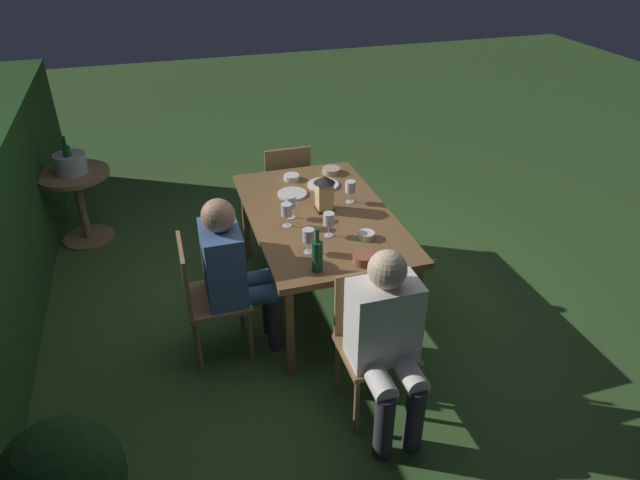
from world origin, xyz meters
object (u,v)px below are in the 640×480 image
green_bottle_on_table (317,255)px  wine_glass_e (287,211)px  bowl_salad (292,177)px  ice_bucket (70,162)px  person_in_blue (234,270)px  bowl_bread (366,235)px  wine_glass_c (329,220)px  wine_glass_d (350,188)px  plate_a (323,185)px  bowl_dip (331,170)px  dining_table (320,220)px  person_in_cream (387,338)px  chair_head_near (373,336)px  chair_side_right_a (206,294)px  chair_head_far (286,184)px  wine_glass_b (309,237)px  side_table (79,195)px  lantern_centerpiece (324,191)px  wine_glass_a (291,203)px  plate_b (292,194)px  bowl_olives (363,258)px

green_bottle_on_table → wine_glass_e: size_ratio=1.72×
green_bottle_on_table → wine_glass_e: (0.58, 0.05, 0.01)m
bowl_salad → ice_bucket: 1.92m
person_in_blue → bowl_bread: person_in_blue is taller
wine_glass_c → wine_glass_d: 0.51m
plate_a → bowl_dip: size_ratio=1.68×
dining_table → person_in_cream: bearing=180.0°
chair_head_near → person_in_blue: bearing=44.7°
chair_side_right_a → chair_head_far: same height
green_bottle_on_table → plate_a: size_ratio=1.18×
wine_glass_b → plate_a: 0.99m
chair_head_near → bowl_bread: size_ratio=7.82×
green_bottle_on_table → side_table: green_bottle_on_table is taller
lantern_centerpiece → side_table: bearing=52.2°
wine_glass_c → wine_glass_e: (0.21, 0.24, 0.00)m
bowl_bread → side_table: (1.88, 1.97, -0.32)m
person_in_cream → chair_head_near: bearing=-0.0°
chair_head_near → bowl_salad: size_ratio=6.84×
dining_table → lantern_centerpiece: (0.05, -0.05, 0.20)m
lantern_centerpiece → wine_glass_c: bearing=167.5°
person_in_cream → side_table: size_ratio=1.73×
person_in_cream → bowl_salad: (1.88, 0.05, 0.13)m
chair_head_near → plate_a: (1.50, -0.16, 0.27)m
bowl_dip → side_table: 2.25m
wine_glass_e → wine_glass_a: bearing=-28.1°
wine_glass_e → wine_glass_c: bearing=-131.1°
chair_head_near → lantern_centerpiece: lantern_centerpiece is taller
person_in_blue → bowl_salad: bearing=-33.1°
ice_bucket → bowl_salad: bearing=-116.3°
chair_head_near → ice_bucket: ice_bucket is taller
chair_side_right_a → plate_a: size_ratio=3.53×
dining_table → green_bottle_on_table: (-0.68, 0.22, 0.16)m
lantern_centerpiece → wine_glass_a: bearing=100.6°
chair_head_near → wine_glass_d: wine_glass_d is taller
dining_table → chair_head_far: size_ratio=1.89×
wine_glass_a → bowl_bread: (-0.42, -0.41, -0.09)m
person_in_cream → plate_a: person_in_cream is taller
chair_head_far → plate_b: chair_head_far is taller
ice_bucket → plate_a: bearing=-118.1°
chair_side_right_a → chair_head_near: (-0.70, -0.89, 0.00)m
person_in_blue → bowl_olives: person_in_blue is taller
plate_b → chair_head_far: bearing=-9.2°
bowl_bread → side_table: size_ratio=0.17×
bowl_bread → bowl_dip: (1.06, -0.10, 0.00)m
wine_glass_c → plate_a: size_ratio=0.68×
dining_table → wine_glass_d: (0.10, -0.26, 0.17)m
person_in_blue → wine_glass_c: 0.70m
wine_glass_b → wine_glass_e: (0.37, 0.05, 0.00)m
person_in_blue → lantern_centerpiece: size_ratio=4.34×
wine_glass_e → bowl_salad: 0.76m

